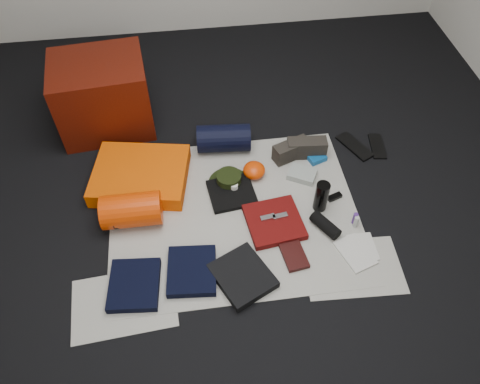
{
  "coord_description": "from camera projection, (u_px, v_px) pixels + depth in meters",
  "views": [
    {
      "loc": [
        -0.21,
        -1.84,
        2.44
      ],
      "look_at": [
        0.05,
        0.09,
        0.1
      ],
      "focal_mm": 35.0,
      "sensor_mm": 36.0,
      "label": 1
    }
  ],
  "objects": [
    {
      "name": "hiking_boot_right",
      "position": [
        307.0,
        148.0,
        3.34
      ],
      "size": [
        0.29,
        0.13,
        0.14
      ],
      "primitive_type": "cube",
      "rotation": [
        0.0,
        0.0,
        -0.09
      ],
      "color": "#2B2722",
      "rests_on": "newspaper_mat"
    },
    {
      "name": "tape_roll",
      "position": [
        234.0,
        186.0,
        3.14
      ],
      "size": [
        0.05,
        0.05,
        0.04
      ],
      "primitive_type": "cylinder",
      "color": "white",
      "rests_on": "black_tshirt"
    },
    {
      "name": "map_booklet",
      "position": [
        355.0,
        253.0,
        2.85
      ],
      "size": [
        0.24,
        0.29,
        0.01
      ],
      "primitive_type": "cube",
      "rotation": [
        0.0,
        0.0,
        0.33
      ],
      "color": "beige",
      "rests_on": "newspaper_mat"
    },
    {
      "name": "floor",
      "position": [
        234.0,
        214.0,
        3.06
      ],
      "size": [
        4.5,
        4.5,
        0.02
      ],
      "primitive_type": "cube",
      "color": "black",
      "rests_on": "ground"
    },
    {
      "name": "toiletry_clear",
      "position": [
        356.0,
        222.0,
        2.95
      ],
      "size": [
        0.04,
        0.04,
        0.09
      ],
      "primitive_type": "cylinder",
      "rotation": [
        0.0,
        0.0,
        -0.35
      ],
      "color": "#A4A9A4",
      "rests_on": "newspaper_mat"
    },
    {
      "name": "flip_flop_right",
      "position": [
        377.0,
        146.0,
        3.44
      ],
      "size": [
        0.13,
        0.27,
        0.01
      ],
      "primitive_type": "cube",
      "rotation": [
        0.0,
        0.0,
        -0.14
      ],
      "color": "black",
      "rests_on": "floor"
    },
    {
      "name": "first_aid_pouch",
      "position": [
        302.0,
        174.0,
        3.24
      ],
      "size": [
        0.23,
        0.21,
        0.05
      ],
      "primitive_type": "cube",
      "rotation": [
        0.0,
        0.0,
        -0.5
      ],
      "color": "gray",
      "rests_on": "newspaper_mat"
    },
    {
      "name": "red_cabinet",
      "position": [
        103.0,
        95.0,
        3.41
      ],
      "size": [
        0.7,
        0.6,
        0.54
      ],
      "primitive_type": "cube",
      "rotation": [
        0.0,
        0.0,
        0.1
      ],
      "color": "#4C0F05",
      "rests_on": "floor"
    },
    {
      "name": "speaker",
      "position": [
        325.0,
        225.0,
        2.94
      ],
      "size": [
        0.18,
        0.22,
        0.08
      ],
      "primitive_type": "cylinder",
      "rotation": [
        1.57,
        0.0,
        0.56
      ],
      "color": "black",
      "rests_on": "newspaper_mat"
    },
    {
      "name": "flip_flop_left",
      "position": [
        355.0,
        146.0,
        3.44
      ],
      "size": [
        0.23,
        0.32,
        0.02
      ],
      "primitive_type": "cube",
      "rotation": [
        0.0,
        0.0,
        0.46
      ],
      "color": "black",
      "rests_on": "floor"
    },
    {
      "name": "newspaper_sheet_front_right",
      "position": [
        352.0,
        267.0,
        2.79
      ],
      "size": [
        0.6,
        0.43,
        0.0
      ],
      "primitive_type": "cube",
      "rotation": [
        0.0,
        0.0,
        -0.05
      ],
      "color": "beige",
      "rests_on": "floor"
    },
    {
      "name": "cyan_case",
      "position": [
        317.0,
        158.0,
        3.34
      ],
      "size": [
        0.14,
        0.11,
        0.04
      ],
      "primitive_type": "cube",
      "rotation": [
        0.0,
        0.0,
        0.34
      ],
      "color": "#0E4D8A",
      "rests_on": "newspaper_mat"
    },
    {
      "name": "compact_camera",
      "position": [
        303.0,
        172.0,
        3.25
      ],
      "size": [
        0.12,
        0.09,
        0.04
      ],
      "primitive_type": "cube",
      "rotation": [
        0.0,
        0.0,
        -0.22
      ],
      "color": "#B0B0B5",
      "rests_on": "newspaper_mat"
    },
    {
      "name": "newspaper_mat",
      "position": [
        234.0,
        213.0,
        3.05
      ],
      "size": [
        1.6,
        1.3,
        0.01
      ],
      "primitive_type": "cube",
      "color": "beige",
      "rests_on": "floor"
    },
    {
      "name": "red_shirt",
      "position": [
        274.0,
        222.0,
        2.98
      ],
      "size": [
        0.38,
        0.38,
        0.05
      ],
      "primitive_type": "cube",
      "rotation": [
        0.0,
        0.0,
        0.12
      ],
      "color": "#550A09",
      "rests_on": "newspaper_mat"
    },
    {
      "name": "trousers_navy_b",
      "position": [
        192.0,
        271.0,
        2.74
      ],
      "size": [
        0.31,
        0.35,
        0.05
      ],
      "primitive_type": "cube",
      "rotation": [
        0.0,
        0.0,
        -0.09
      ],
      "color": "black",
      "rests_on": "newspaper_mat"
    },
    {
      "name": "sack_strap_right",
      "position": [
        148.0,
        209.0,
        2.94
      ],
      "size": [
        0.02,
        0.22,
        0.22
      ],
      "primitive_type": "cylinder",
      "rotation": [
        0.0,
        1.57,
        0.0
      ],
      "color": "black",
      "rests_on": "newspaper_mat"
    },
    {
      "name": "navy_duffel",
      "position": [
        224.0,
        138.0,
        3.36
      ],
      "size": [
        0.39,
        0.23,
        0.2
      ],
      "primitive_type": "cylinder",
      "rotation": [
        0.0,
        1.57,
        -0.08
      ],
      "color": "black",
      "rests_on": "newspaper_mat"
    },
    {
      "name": "orange_stuff_sack",
      "position": [
        254.0,
        170.0,
        3.22
      ],
      "size": [
        0.2,
        0.2,
        0.1
      ],
      "primitive_type": "ellipsoid",
      "rotation": [
        0.0,
        0.0,
        0.39
      ],
      "color": "#CB3303",
      "rests_on": "newspaper_mat"
    },
    {
      "name": "newspaper_sheet_front_left",
      "position": [
        124.0,
        303.0,
        2.65
      ],
      "size": [
        0.61,
        0.44,
        0.0
      ],
      "primitive_type": "cube",
      "rotation": [
        0.0,
        0.0,
        0.07
      ],
      "color": "beige",
      "rests_on": "floor"
    },
    {
      "name": "sack_strap_left",
      "position": [
        115.0,
        212.0,
        2.92
      ],
      "size": [
        0.02,
        0.22,
        0.22
      ],
      "primitive_type": "cylinder",
      "rotation": [
        0.0,
        1.57,
        0.0
      ],
      "color": "black",
      "rests_on": "newspaper_mat"
    },
    {
      "name": "energy_bar_b",
      "position": [
        280.0,
        216.0,
        2.97
      ],
      "size": [
        0.1,
        0.05,
        0.01
      ],
      "primitive_type": "cube",
      "rotation": [
        0.0,
        0.0,
        0.14
      ],
      "color": "#B0B0B5",
      "rests_on": "red_shirt"
    },
    {
      "name": "hiking_boot_left",
      "position": [
        291.0,
        150.0,
        3.33
      ],
      "size": [
        0.28,
        0.19,
        0.13
      ],
      "primitive_type": "cube",
      "rotation": [
        0.0,
        0.0,
        0.37
      ],
      "color": "#2B2722",
      "rests_on": "newspaper_mat"
    },
    {
      "name": "water_bottle",
      "position": [
        321.0,
        196.0,
        2.99
      ],
      "size": [
        0.09,
        0.09,
        0.22
      ],
      "primitive_type": "cylinder",
      "rotation": [
        0.0,
        0.0,
        -0.04
      ],
      "color": "black",
      "rests_on": "newspaper_mat"
    },
    {
      "name": "trousers_charcoal",
      "position": [
        243.0,
        276.0,
        2.72
      ],
      "size": [
        0.41,
        0.43,
        0.05
      ],
      "primitive_type": "cube",
      "rotation": [
        0.0,
        0.0,
        0.45
      ],
      "color": "black",
      "rests_on": "newspaper_mat"
    },
    {
      "name": "trousers_navy_a",
      "position": [
        134.0,
        285.0,
        2.69
      ],
      "size": [
        0.31,
        0.35,
        0.05
      ],
      "primitive_type": "cube",
      "rotation": [
        0.0,
        0.0,
        -0.09
      ],
      "color": "black",
      "rests_on": "newspaper_mat"
    },
    {
      "name": "stuff_sack",
      "position": [
        132.0,
        210.0,
        2.93
      ],
      "size": [
        0.37,
        0.22,
        0.22
      ],
      "primitive_type": "cylinder",
      "rotation": [
        0.0,
        1.57,
        -0.01
      ],
      "color": "#CB3303",
      "rests_on": "newspaper_mat"
    },
    {
      "name": "black_tshirt",
      "position": [
        232.0,
        193.0,
        3.14
      ],
      "size": [
        0.33,
        0.31,
        0.03
      ],
      "primitive_type": "cube",
      "rotation": [
        0.0,
        0.0,
        0.12
      ],
      "color": "black",
      "rests_on": "newspaper_mat"
    },
    {
      "name": "energy_bar_a",
      "position": [
        268.0,
        217.0,
        2.96
      ],
      "size": [
        0.1,
        0.05,
        0.01
      ],
      "primitive_type": "cube",
      "rotation": [
        0.0,
        0.0,
        0.14
      ],
      "color": "#B0B0B5",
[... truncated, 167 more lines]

